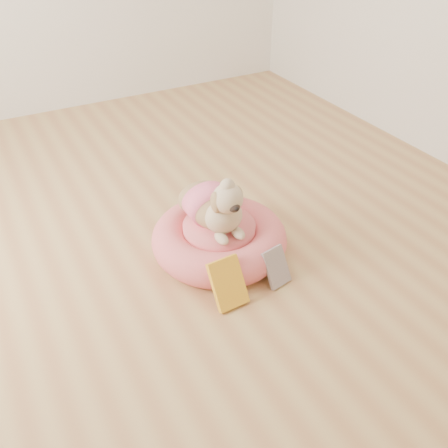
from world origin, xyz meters
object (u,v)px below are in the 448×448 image
pet_bed (219,239)px  book_white (276,267)px  dog (215,196)px  book_yellow (228,283)px

pet_bed → book_white: size_ratio=3.70×
pet_bed → dog: (-0.02, 0.01, 0.25)m
book_white → dog: bearing=102.1°
book_yellow → pet_bed: bearing=65.3°
pet_bed → book_white: (0.13, -0.32, 0.00)m
pet_bed → dog: size_ratio=1.54×
book_yellow → dog: bearing=68.4°
dog → book_white: size_ratio=2.40×
book_white → book_yellow: bearing=169.8°
book_yellow → book_white: bearing=-1.4°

